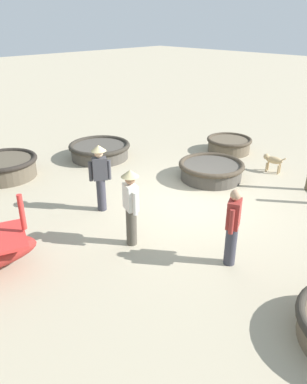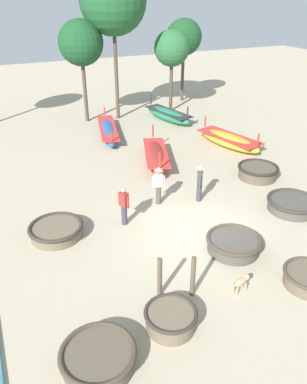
# 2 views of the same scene
# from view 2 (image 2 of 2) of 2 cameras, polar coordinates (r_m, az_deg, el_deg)

# --- Properties ---
(ground_plane) EXTENTS (80.00, 80.00, 0.00)m
(ground_plane) POSITION_cam_2_polar(r_m,az_deg,el_deg) (14.10, 6.65, -5.90)
(ground_plane) COLOR tan
(coracle_front_right) EXTENTS (1.91, 1.91, 0.51)m
(coracle_front_right) POSITION_cam_2_polar(r_m,az_deg,el_deg) (13.18, 12.12, -7.66)
(coracle_front_right) COLOR #4C473F
(coracle_front_right) RESTS_ON ground
(coracle_upturned) EXTENTS (1.92, 1.92, 0.60)m
(coracle_upturned) POSITION_cam_2_polar(r_m,az_deg,el_deg) (18.45, 15.61, 3.07)
(coracle_upturned) COLOR brown
(coracle_upturned) RESTS_ON ground
(coracle_beside_post) EXTENTS (1.43, 1.43, 0.55)m
(coracle_beside_post) POSITION_cam_2_polar(r_m,az_deg,el_deg) (10.39, 2.63, -18.67)
(coracle_beside_post) COLOR brown
(coracle_beside_post) RESTS_ON ground
(coracle_front_left) EXTENTS (1.98, 1.98, 0.48)m
(coracle_front_left) POSITION_cam_2_polar(r_m,az_deg,el_deg) (14.03, -14.60, -5.63)
(coracle_front_left) COLOR brown
(coracle_front_left) RESTS_ON ground
(coracle_far_right) EXTENTS (2.04, 2.04, 0.51)m
(coracle_far_right) POSITION_cam_2_polar(r_m,az_deg,el_deg) (16.14, 20.37, -1.72)
(coracle_far_right) COLOR #4C473F
(coracle_far_right) RESTS_ON ground
(coracle_nearest) EXTENTS (1.85, 1.85, 0.52)m
(coracle_nearest) POSITION_cam_2_polar(r_m,az_deg,el_deg) (9.71, -8.42, -23.69)
(coracle_nearest) COLOR brown
(coracle_nearest) RESTS_ON ground
(long_boat_white_hull) EXTENTS (2.21, 5.43, 1.11)m
(long_boat_white_hull) POSITION_cam_2_polar(r_m,az_deg,el_deg) (23.37, -6.95, 9.28)
(long_boat_white_hull) COLOR #285693
(long_boat_white_hull) RESTS_ON ground
(long_boat_ochre_hull) EXTENTS (2.52, 4.47, 1.44)m
(long_boat_ochre_hull) POSITION_cam_2_polar(r_m,az_deg,el_deg) (19.19, 0.39, 5.44)
(long_boat_ochre_hull) COLOR maroon
(long_boat_ochre_hull) RESTS_ON ground
(long_boat_green_hull) EXTENTS (1.94, 4.42, 1.41)m
(long_boat_green_hull) POSITION_cam_2_polar(r_m,az_deg,el_deg) (26.05, 2.23, 11.66)
(long_boat_green_hull) COLOR #237551
(long_boat_green_hull) RESTS_ON ground
(long_boat_blue_hull) EXTENTS (2.23, 4.44, 1.30)m
(long_boat_blue_hull) POSITION_cam_2_polar(r_m,az_deg,el_deg) (21.90, 11.43, 7.74)
(long_boat_blue_hull) COLOR gold
(long_boat_blue_hull) RESTS_ON ground
(fisherman_crouching) EXTENTS (0.34, 0.49, 1.57)m
(fisherman_crouching) POSITION_cam_2_polar(r_m,az_deg,el_deg) (14.00, -4.53, -2.00)
(fisherman_crouching) COLOR #383842
(fisherman_crouching) RESTS_ON ground
(fisherman_standing_left) EXTENTS (0.36, 0.47, 1.67)m
(fisherman_standing_left) POSITION_cam_2_polar(r_m,az_deg,el_deg) (15.61, 7.07, 1.76)
(fisherman_standing_left) COLOR #383842
(fisherman_standing_left) RESTS_ON ground
(fisherman_with_hat) EXTENTS (0.51, 0.36, 1.67)m
(fisherman_with_hat) POSITION_cam_2_polar(r_m,az_deg,el_deg) (15.27, 0.76, 1.37)
(fisherman_with_hat) COLOR #4C473D
(fisherman_with_hat) RESTS_ON ground
(dog) EXTENTS (0.68, 0.29, 0.55)m
(dog) POSITION_cam_2_polar(r_m,az_deg,el_deg) (11.56, 13.24, -13.16)
(dog) COLOR tan
(dog) RESTS_ON ground
(mooring_post_inland) EXTENTS (0.14, 0.14, 1.37)m
(mooring_post_inland) POSITION_cam_2_polar(r_m,az_deg,el_deg) (11.03, 6.03, -12.68)
(mooring_post_inland) COLOR brown
(mooring_post_inland) RESTS_ON ground
(mooring_post_shoreline) EXTENTS (0.14, 0.14, 1.33)m
(mooring_post_shoreline) POSITION_cam_2_polar(r_m,az_deg,el_deg) (10.98, 0.95, -12.84)
(mooring_post_shoreline) COLOR brown
(mooring_post_shoreline) RESTS_ON ground
(tree_rightmost) EXTENTS (4.14, 4.14, 9.43)m
(tree_rightmost) POSITION_cam_2_polar(r_m,az_deg,el_deg) (25.66, -6.21, 27.02)
(tree_rightmost) COLOR #4C3D2D
(tree_rightmost) RESTS_ON ground
(tree_tall_back) EXTENTS (2.69, 2.69, 6.12)m
(tree_tall_back) POSITION_cam_2_polar(r_m,az_deg,el_deg) (30.59, 4.65, 22.41)
(tree_tall_back) COLOR #4C3D2D
(tree_tall_back) RESTS_ON ground
(tree_center) EXTENTS (2.47, 2.47, 5.62)m
(tree_center) POSITION_cam_2_polar(r_m,az_deg,el_deg) (27.58, 2.81, 20.99)
(tree_center) COLOR #4C3D2D
(tree_center) RESTS_ON ground
(tree_left_mid) EXTENTS (2.82, 2.82, 6.43)m
(tree_left_mid) POSITION_cam_2_polar(r_m,az_deg,el_deg) (25.46, -11.01, 21.36)
(tree_left_mid) COLOR #4C3D2D
(tree_left_mid) RESTS_ON ground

